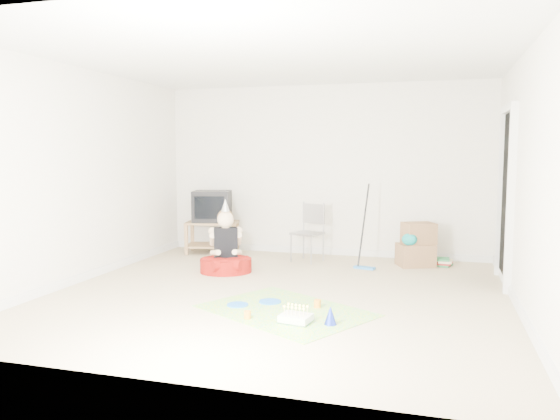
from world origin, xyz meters
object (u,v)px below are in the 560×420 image
(cardboard_boxes, at_px, (416,245))
(crt_tv, at_px, (212,206))
(birthday_cake, at_px, (296,319))
(seated_woman, at_px, (226,256))
(folding_chair, at_px, (307,233))
(tv_stand, at_px, (212,234))

(cardboard_boxes, bearing_deg, crt_tv, 177.31)
(cardboard_boxes, bearing_deg, birthday_cake, -108.27)
(cardboard_boxes, height_order, seated_woman, seated_woman)
(folding_chair, height_order, birthday_cake, folding_chair)
(folding_chair, distance_m, birthday_cake, 2.91)
(tv_stand, relative_size, folding_chair, 1.04)
(crt_tv, bearing_deg, tv_stand, -13.27)
(crt_tv, xyz_separation_m, seated_woman, (0.73, -1.26, -0.53))
(seated_woman, height_order, birthday_cake, seated_woman)
(folding_chair, xyz_separation_m, seated_woman, (-0.87, -1.00, -0.20))
(crt_tv, relative_size, seated_woman, 0.58)
(crt_tv, xyz_separation_m, folding_chair, (1.60, -0.26, -0.32))
(folding_chair, bearing_deg, crt_tv, 170.62)
(crt_tv, height_order, birthday_cake, crt_tv)
(crt_tv, distance_m, cardboard_boxes, 3.17)
(folding_chair, height_order, seated_woman, seated_woman)
(tv_stand, distance_m, cardboard_boxes, 3.13)
(tv_stand, bearing_deg, cardboard_boxes, -2.69)
(tv_stand, bearing_deg, folding_chair, -9.38)
(cardboard_boxes, height_order, birthday_cake, cardboard_boxes)
(cardboard_boxes, relative_size, birthday_cake, 1.95)
(tv_stand, distance_m, folding_chair, 1.62)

